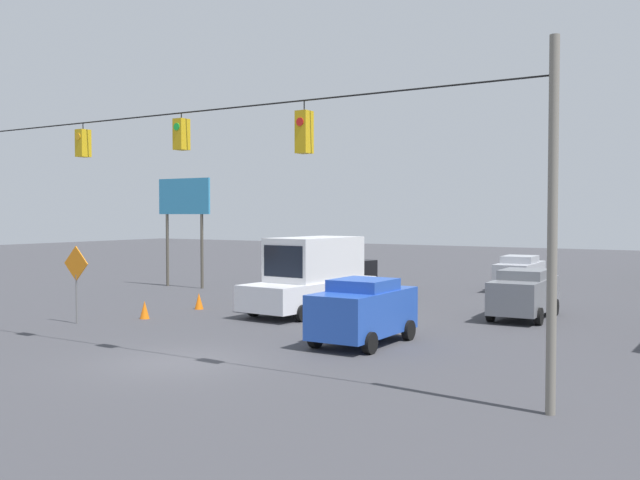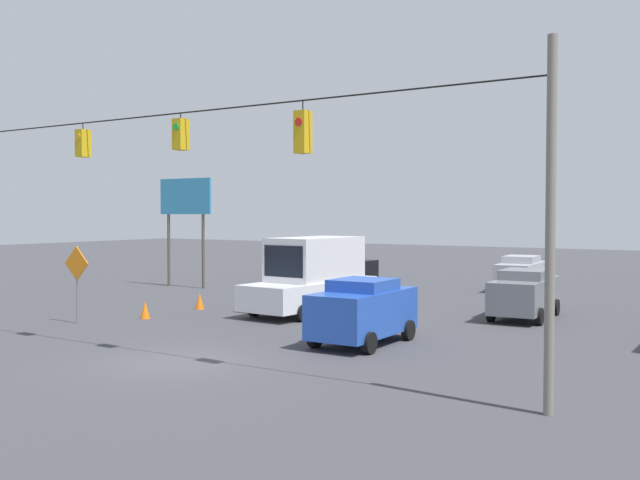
{
  "view_description": "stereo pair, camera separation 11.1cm",
  "coord_description": "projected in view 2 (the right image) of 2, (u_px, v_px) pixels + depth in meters",
  "views": [
    {
      "loc": [
        -13.55,
        14.1,
        4.03
      ],
      "look_at": [
        -0.56,
        -6.47,
        3.13
      ],
      "focal_mm": 40.0,
      "sensor_mm": 36.0,
      "label": 1
    },
    {
      "loc": [
        -13.64,
        14.04,
        4.03
      ],
      "look_at": [
        -0.56,
        -6.47,
        3.13
      ],
      "focal_mm": 40.0,
      "sensor_mm": 36.0,
      "label": 2
    }
  ],
  "objects": [
    {
      "name": "ground_plane",
      "position": [
        175.0,
        362.0,
        19.31
      ],
      "size": [
        140.0,
        140.0,
        0.0
      ],
      "primitive_type": "plane",
      "color": "#3D3D42"
    },
    {
      "name": "overhead_signal_span",
      "position": [
        184.0,
        191.0,
        19.34
      ],
      "size": [
        20.02,
        0.38,
        7.55
      ],
      "color": "slate",
      "rests_on": "ground_plane"
    },
    {
      "name": "sedan_grey_oncoming_far",
      "position": [
        525.0,
        293.0,
        27.32
      ],
      "size": [
        2.17,
        4.59,
        1.88
      ],
      "color": "slate",
      "rests_on": "ground_plane"
    },
    {
      "name": "sedan_silver_oncoming_deep",
      "position": [
        521.0,
        272.0,
        37.3
      ],
      "size": [
        2.17,
        4.68,
        1.82
      ],
      "color": "#A8AAB2",
      "rests_on": "ground_plane"
    },
    {
      "name": "sedan_blue_crossing_near",
      "position": [
        363.0,
        310.0,
        21.98
      ],
      "size": [
        2.09,
        4.09,
        2.01
      ],
      "color": "#234CB2",
      "rests_on": "ground_plane"
    },
    {
      "name": "sedan_black_withflow_far",
      "position": [
        340.0,
        273.0,
        35.83
      ],
      "size": [
        2.28,
        4.46,
        1.98
      ],
      "color": "black",
      "rests_on": "ground_plane"
    },
    {
      "name": "box_truck_white_withflow_mid",
      "position": [
        313.0,
        276.0,
        28.99
      ],
      "size": [
        2.87,
        6.61,
        3.06
      ],
      "color": "silver",
      "rests_on": "ground_plane"
    },
    {
      "name": "traffic_cone_nearest",
      "position": [
        145.0,
        310.0,
        27.29
      ],
      "size": [
        0.37,
        0.37,
        0.69
      ],
      "primitive_type": "cone",
      "color": "orange",
      "rests_on": "ground_plane"
    },
    {
      "name": "traffic_cone_second",
      "position": [
        200.0,
        301.0,
        30.01
      ],
      "size": [
        0.37,
        0.37,
        0.69
      ],
      "primitive_type": "cone",
      "color": "orange",
      "rests_on": "ground_plane"
    },
    {
      "name": "traffic_cone_third",
      "position": [
        246.0,
        294.0,
        32.57
      ],
      "size": [
        0.37,
        0.37,
        0.69
      ],
      "primitive_type": "cone",
      "color": "orange",
      "rests_on": "ground_plane"
    },
    {
      "name": "roadside_billboard",
      "position": [
        185.0,
        207.0,
        38.89
      ],
      "size": [
        3.63,
        0.16,
        5.95
      ],
      "color": "#4C473D",
      "rests_on": "ground_plane"
    },
    {
      "name": "work_zone_sign",
      "position": [
        77.0,
        269.0,
        26.06
      ],
      "size": [
        1.27,
        0.06,
        2.84
      ],
      "color": "slate",
      "rests_on": "ground_plane"
    }
  ]
}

